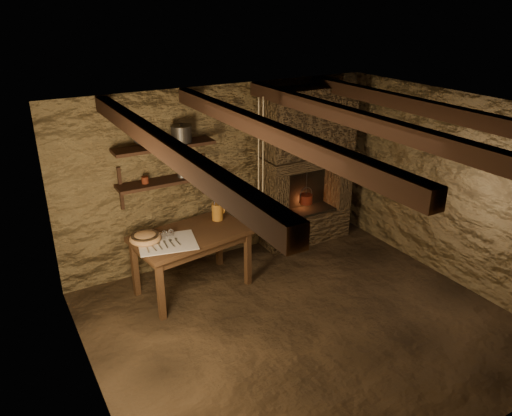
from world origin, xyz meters
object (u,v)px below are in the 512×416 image
stoneware_jug (217,204)px  wooden_bowl (145,238)px  red_pot (306,198)px  iron_stockpot (182,135)px  work_table (192,259)px

stoneware_jug → wooden_bowl: size_ratio=1.36×
wooden_bowl → red_pot: red_pot is taller
iron_stockpot → red_pot: 2.17m
work_table → iron_stockpot: (0.16, 0.53, 1.44)m
stoneware_jug → iron_stockpot: 0.97m
stoneware_jug → work_table: bearing=-176.4°
red_pot → wooden_bowl: bearing=-171.8°
wooden_bowl → iron_stockpot: 1.35m
stoneware_jug → red_pot: bearing=-11.6°
work_table → stoneware_jug: size_ratio=2.93×
iron_stockpot → red_pot: bearing=-3.8°
stoneware_jug → red_pot: stoneware_jug is taller
work_table → iron_stockpot: 1.55m
wooden_bowl → iron_stockpot: size_ratio=1.49×
stoneware_jug → wooden_bowl: (-1.01, -0.15, -0.17)m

